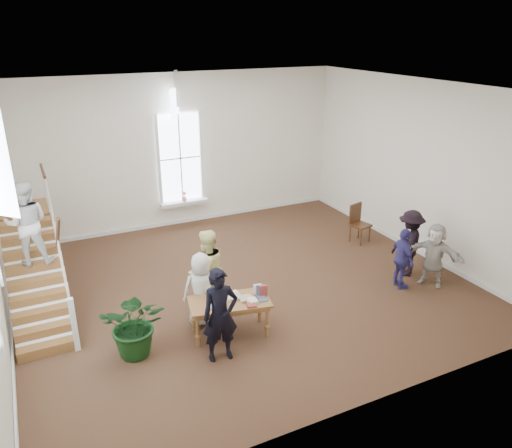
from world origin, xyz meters
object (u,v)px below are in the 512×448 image
police_officer (220,315)px  woman_cluster_c (434,255)px  elderly_woman (202,289)px  person_yellow (207,270)px  floor_plant (136,324)px  side_chair (358,221)px  woman_cluster_b (410,243)px  library_table (230,304)px  woman_cluster_a (402,259)px

police_officer → woman_cluster_c: size_ratio=1.18×
police_officer → elderly_woman: (0.10, 1.25, -0.12)m
person_yellow → floor_plant: bearing=11.8°
floor_plant → side_chair: bearing=20.2°
woman_cluster_b → woman_cluster_c: 0.67m
woman_cluster_c → floor_plant: bearing=-123.7°
elderly_woman → floor_plant: elderly_woman is taller
side_chair → woman_cluster_b: bearing=-108.0°
elderly_woman → library_table: bearing=132.1°
police_officer → floor_plant: police_officer is taller
person_yellow → floor_plant: 2.02m
library_table → woman_cluster_c: woman_cluster_c is taller
woman_cluster_c → library_table: bearing=-123.2°
elderly_woman → woman_cluster_c: size_ratio=1.02×
elderly_woman → side_chair: size_ratio=1.41×
library_table → person_yellow: bearing=104.8°
woman_cluster_a → person_yellow: bearing=86.2°
library_table → floor_plant: 1.82m
library_table → woman_cluster_c: 5.04m
library_table → elderly_woman: elderly_woman is taller
person_yellow → woman_cluster_a: size_ratio=1.23×
woman_cluster_c → side_chair: bearing=149.5°
woman_cluster_a → library_table: bearing=100.4°
police_officer → woman_cluster_c: police_officer is taller
library_table → floor_plant: floor_plant is taller
person_yellow → woman_cluster_a: person_yellow is taller
side_chair → library_table: bearing=-166.8°
floor_plant → woman_cluster_a: bearing=-1.1°
woman_cluster_c → floor_plant: 6.86m
library_table → person_yellow: 1.13m
person_yellow → woman_cluster_b: 4.99m
police_officer → floor_plant: size_ratio=1.39×
police_officer → side_chair: bearing=35.8°
person_yellow → library_table: bearing=76.1°
woman_cluster_c → police_officer: bearing=-116.2°
library_table → side_chair: (5.02, 2.65, -0.03)m
woman_cluster_a → woman_cluster_c: size_ratio=0.96×
woman_cluster_b → floor_plant: 6.71m
police_officer → woman_cluster_b: bearing=16.4°
police_officer → woman_cluster_c: bearing=9.5°
police_officer → person_yellow: size_ratio=1.00×
police_officer → side_chair: police_officer is taller
police_officer → woman_cluster_a: police_officer is taller
library_table → woman_cluster_c: bearing=9.3°
library_table → floor_plant: (-1.81, 0.13, -0.00)m
woman_cluster_a → woman_cluster_b: (0.60, 0.45, 0.09)m
elderly_woman → floor_plant: (-1.45, -0.47, -0.13)m
floor_plant → side_chair: (6.83, 2.52, -0.03)m
police_officer → woman_cluster_a: 4.80m
library_table → side_chair: side_chair is taller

